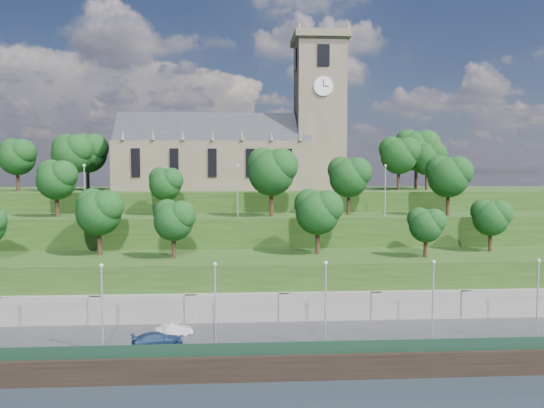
{
  "coord_description": "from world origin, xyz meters",
  "views": [
    {
      "loc": [
        0.13,
        -44.68,
        18.05
      ],
      "look_at": [
        4.86,
        30.0,
        13.5
      ],
      "focal_mm": 35.0,
      "sensor_mm": 36.0,
      "label": 1
    }
  ],
  "objects": [
    {
      "name": "trees_lower",
      "position": [
        0.12,
        18.42,
        12.93
      ],
      "size": [
        64.72,
        8.85,
        8.07
      ],
      "color": "black",
      "rests_on": "embankment_lower"
    },
    {
      "name": "embankment_upper",
      "position": [
        0.0,
        29.0,
        6.0
      ],
      "size": [
        160.0,
        10.0,
        12.0
      ],
      "primitive_type": "cube",
      "color": "#203C14",
      "rests_on": "ground"
    },
    {
      "name": "lamp_posts_upper",
      "position": [
        0.0,
        26.0,
        16.12
      ],
      "size": [
        40.36,
        0.36,
        7.05
      ],
      "color": "#B2B2B7",
      "rests_on": "embankment_upper"
    },
    {
      "name": "quay_wall",
      "position": [
        0.0,
        -0.05,
        1.1
      ],
      "size": [
        160.0,
        0.5,
        2.2
      ],
      "primitive_type": "cube",
      "color": "black",
      "rests_on": "ground"
    },
    {
      "name": "church",
      "position": [
        0.79,
        45.98,
        22.52
      ],
      "size": [
        38.6,
        12.35,
        27.6
      ],
      "color": "brown",
      "rests_on": "hilltop"
    },
    {
      "name": "retaining_wall",
      "position": [
        0.0,
        11.97,
        2.5
      ],
      "size": [
        160.0,
        2.1,
        5.0
      ],
      "color": "slate",
      "rests_on": "ground"
    },
    {
      "name": "embankment_lower",
      "position": [
        0.0,
        18.0,
        4.0
      ],
      "size": [
        160.0,
        12.0,
        8.0
      ],
      "primitive_type": "cube",
      "color": "#203C14",
      "rests_on": "ground"
    },
    {
      "name": "ground",
      "position": [
        0.0,
        0.0,
        0.0
      ],
      "size": [
        320.0,
        320.0,
        0.0
      ],
      "primitive_type": "plane",
      "color": "black",
      "rests_on": "ground"
    },
    {
      "name": "trees_upper",
      "position": [
        5.64,
        27.92,
        17.68
      ],
      "size": [
        59.32,
        8.4,
        9.39
      ],
      "color": "black",
      "rests_on": "embankment_upper"
    },
    {
      "name": "hilltop",
      "position": [
        0.0,
        50.0,
        7.5
      ],
      "size": [
        160.0,
        32.0,
        15.0
      ],
      "primitive_type": "cube",
      "color": "#203C14",
      "rests_on": "ground"
    },
    {
      "name": "promenade",
      "position": [
        0.0,
        6.0,
        1.0
      ],
      "size": [
        160.0,
        12.0,
        2.0
      ],
      "primitive_type": "cube",
      "color": "#2D2D30",
      "rests_on": "ground"
    },
    {
      "name": "fence",
      "position": [
        0.0,
        0.6,
        2.6
      ],
      "size": [
        160.0,
        0.1,
        1.2
      ],
      "primitive_type": "cube",
      "color": "#173423",
      "rests_on": "promenade"
    },
    {
      "name": "trees_hilltop",
      "position": [
        3.36,
        45.2,
        21.43
      ],
      "size": [
        74.49,
        16.64,
        10.82
      ],
      "color": "black",
      "rests_on": "hilltop"
    },
    {
      "name": "car_middle",
      "position": [
        -6.26,
        6.83,
        2.59
      ],
      "size": [
        3.78,
        2.27,
        1.18
      ],
      "primitive_type": "imported",
      "rotation": [
        0.0,
        0.0,
        1.88
      ],
      "color": "#B3B2B7",
      "rests_on": "promenade"
    },
    {
      "name": "lamp_posts_promenade",
      "position": [
        -2.0,
        2.5,
        6.6
      ],
      "size": [
        60.36,
        0.36,
        7.97
      ],
      "color": "#B2B2B7",
      "rests_on": "promenade"
    },
    {
      "name": "car_right",
      "position": [
        -7.36,
        3.59,
        2.67
      ],
      "size": [
        5.0,
        3.27,
        1.35
      ],
      "primitive_type": "imported",
      "rotation": [
        0.0,
        0.0,
        1.9
      ],
      "color": "navy",
      "rests_on": "promenade"
    }
  ]
}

